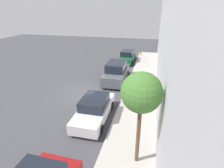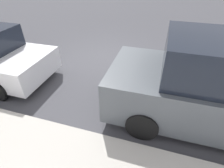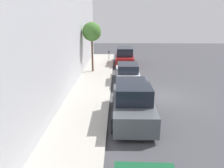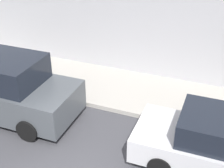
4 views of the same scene
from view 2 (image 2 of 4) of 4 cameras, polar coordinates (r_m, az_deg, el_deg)
The scene contains 2 objects.
ground_plane at distance 6.76m, azimuth -1.69°, elevation 8.07°, with size 60.00×60.00×0.00m, color #424247.
parked_suv_third at distance 4.29m, azimuth 32.74°, elevation -1.27°, with size 2.08×4.82×1.98m.
Camera 2 is at (5.68, 1.95, 3.09)m, focal length 28.00 mm.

